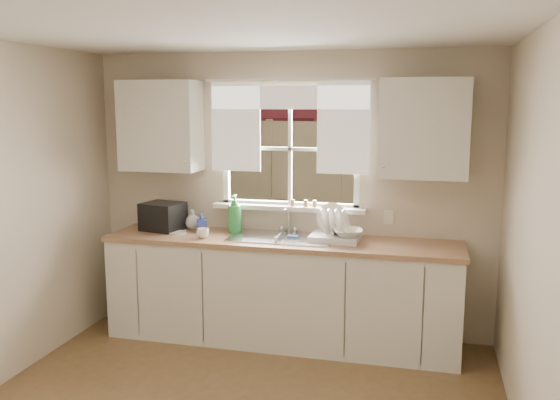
% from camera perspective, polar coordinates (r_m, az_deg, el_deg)
% --- Properties ---
extents(room_walls, '(3.62, 4.02, 2.50)m').
position_cam_1_polar(room_walls, '(3.36, -7.20, -4.84)').
color(room_walls, beige).
rests_on(room_walls, ground).
extents(ceiling, '(3.60, 4.00, 0.02)m').
position_cam_1_polar(ceiling, '(3.35, -7.24, 16.90)').
color(ceiling, silver).
rests_on(ceiling, room_walls).
extents(window, '(1.38, 0.16, 1.06)m').
position_cam_1_polar(window, '(5.26, 0.94, 3.14)').
color(window, white).
rests_on(window, room_walls).
extents(curtains, '(1.50, 0.03, 0.81)m').
position_cam_1_polar(curtains, '(5.19, 0.82, 8.00)').
color(curtains, white).
rests_on(curtains, room_walls).
extents(base_cabinets, '(3.00, 0.62, 0.87)m').
position_cam_1_polar(base_cabinets, '(5.18, 0.08, -8.87)').
color(base_cabinets, silver).
rests_on(base_cabinets, ground).
extents(countertop, '(3.04, 0.65, 0.04)m').
position_cam_1_polar(countertop, '(5.06, 0.08, -3.97)').
color(countertop, '#A17350').
rests_on(countertop, base_cabinets).
extents(upper_cabinet_left, '(0.70, 0.33, 0.80)m').
position_cam_1_polar(upper_cabinet_left, '(5.45, -11.43, 7.01)').
color(upper_cabinet_left, silver).
rests_on(upper_cabinet_left, room_walls).
extents(upper_cabinet_right, '(0.70, 0.33, 0.80)m').
position_cam_1_polar(upper_cabinet_right, '(4.92, 13.70, 6.69)').
color(upper_cabinet_right, silver).
rests_on(upper_cabinet_right, room_walls).
extents(wall_outlet, '(0.08, 0.01, 0.12)m').
position_cam_1_polar(wall_outlet, '(5.18, 10.40, -1.66)').
color(wall_outlet, beige).
rests_on(wall_outlet, room_walls).
extents(sill_jars, '(0.24, 0.04, 0.06)m').
position_cam_1_polar(sill_jars, '(5.22, 2.34, -0.32)').
color(sill_jars, brown).
rests_on(sill_jars, window).
extents(backyard, '(20.00, 10.00, 6.13)m').
position_cam_1_polar(backyard, '(11.61, 11.45, 16.13)').
color(backyard, '#335421').
rests_on(backyard, ground).
extents(sink, '(0.88, 0.52, 0.40)m').
position_cam_1_polar(sink, '(5.10, 0.17, -4.46)').
color(sink, '#B7B7BC').
rests_on(sink, countertop).
extents(dish_rack, '(0.42, 0.32, 0.30)m').
position_cam_1_polar(dish_rack, '(4.99, 5.30, -3.07)').
color(dish_rack, silver).
rests_on(dish_rack, countertop).
extents(bowl, '(0.29, 0.29, 0.06)m').
position_cam_1_polar(bowl, '(4.93, 6.55, -3.15)').
color(bowl, silver).
rests_on(bowl, dish_rack).
extents(soap_bottle_a, '(0.15, 0.15, 0.34)m').
position_cam_1_polar(soap_bottle_a, '(5.28, -4.38, -1.32)').
color(soap_bottle_a, '#2B863C').
rests_on(soap_bottle_a, countertop).
extents(soap_bottle_b, '(0.09, 0.09, 0.17)m').
position_cam_1_polar(soap_bottle_b, '(5.36, -7.53, -2.14)').
color(soap_bottle_b, '#3347BF').
rests_on(soap_bottle_b, countertop).
extents(soap_bottle_c, '(0.17, 0.17, 0.18)m').
position_cam_1_polar(soap_bottle_c, '(5.49, -8.40, -1.84)').
color(soap_bottle_c, beige).
rests_on(soap_bottle_c, countertop).
extents(saucer, '(0.17, 0.17, 0.01)m').
position_cam_1_polar(saucer, '(5.34, -9.84, -3.11)').
color(saucer, silver).
rests_on(saucer, countertop).
extents(cup, '(0.14, 0.14, 0.08)m').
position_cam_1_polar(cup, '(5.12, -7.44, -3.19)').
color(cup, white).
rests_on(cup, countertop).
extents(black_appliance, '(0.39, 0.36, 0.25)m').
position_cam_1_polar(black_appliance, '(5.49, -11.20, -1.55)').
color(black_appliance, black).
rests_on(black_appliance, countertop).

